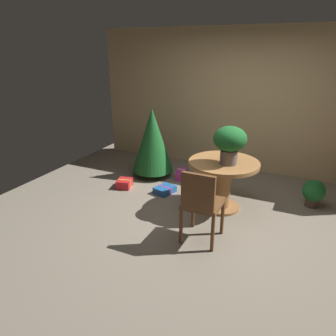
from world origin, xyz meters
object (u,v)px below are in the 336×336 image
object	(u,v)px
flower_vase	(230,141)
wooden_chair_near	(201,202)
round_dining_table	(223,176)
potted_plant	(314,192)
gift_box_purple	(182,174)
holiday_tree	(152,140)
gift_box_red	(124,183)
gift_box_blue	(165,190)

from	to	relation	value
flower_vase	wooden_chair_near	distance (m)	1.03
round_dining_table	wooden_chair_near	distance (m)	0.96
wooden_chair_near	potted_plant	distance (m)	2.02
wooden_chair_near	round_dining_table	bearing A→B (deg)	90.00
wooden_chair_near	gift_box_purple	xyz separation A→B (m)	(-0.94, 1.69, -0.44)
flower_vase	holiday_tree	bearing A→B (deg)	154.06
gift_box_red	round_dining_table	bearing A→B (deg)	-0.66
round_dining_table	gift_box_red	size ratio (longest dim) A/B	3.22
wooden_chair_near	gift_box_red	bearing A→B (deg)	150.15
gift_box_purple	potted_plant	size ratio (longest dim) A/B	0.56
round_dining_table	potted_plant	xyz separation A→B (m)	(1.22, 0.63, -0.28)
wooden_chair_near	potted_plant	world-z (taller)	wooden_chair_near
holiday_tree	potted_plant	distance (m)	2.77
gift_box_blue	gift_box_red	xyz separation A→B (m)	(-0.72, -0.09, 0.02)
flower_vase	holiday_tree	size ratio (longest dim) A/B	0.42
gift_box_blue	potted_plant	size ratio (longest dim) A/B	0.90
flower_vase	wooden_chair_near	xyz separation A→B (m)	(-0.08, -0.89, -0.52)
round_dining_table	gift_box_purple	size ratio (longest dim) A/B	4.27
holiday_tree	round_dining_table	bearing A→B (deg)	-25.03
round_dining_table	holiday_tree	size ratio (longest dim) A/B	0.79
gift_box_red	gift_box_purple	distance (m)	1.04
round_dining_table	holiday_tree	distance (m)	1.67
round_dining_table	wooden_chair_near	xyz separation A→B (m)	(0.00, -0.96, 0.03)
round_dining_table	flower_vase	bearing A→B (deg)	-40.86
round_dining_table	gift_box_blue	size ratio (longest dim) A/B	2.66
flower_vase	gift_box_purple	size ratio (longest dim) A/B	2.25
wooden_chair_near	gift_box_purple	size ratio (longest dim) A/B	4.02
flower_vase	gift_box_blue	world-z (taller)	flower_vase
gift_box_red	wooden_chair_near	bearing A→B (deg)	-29.85
flower_vase	potted_plant	size ratio (longest dim) A/B	1.26
flower_vase	gift_box_red	xyz separation A→B (m)	(-1.78, 0.09, -0.99)
gift_box_purple	wooden_chair_near	bearing A→B (deg)	-60.84
wooden_chair_near	gift_box_purple	distance (m)	1.98
gift_box_purple	gift_box_red	bearing A→B (deg)	-136.59
flower_vase	round_dining_table	bearing A→B (deg)	139.14
holiday_tree	gift_box_purple	distance (m)	0.81
gift_box_blue	gift_box_red	size ratio (longest dim) A/B	1.21
round_dining_table	gift_box_purple	bearing A→B (deg)	142.08
wooden_chair_near	gift_box_red	size ratio (longest dim) A/B	3.03
holiday_tree	potted_plant	bearing A→B (deg)	-1.57
round_dining_table	wooden_chair_near	bearing A→B (deg)	-90.00
round_dining_table	flower_vase	xyz separation A→B (m)	(0.08, -0.07, 0.55)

